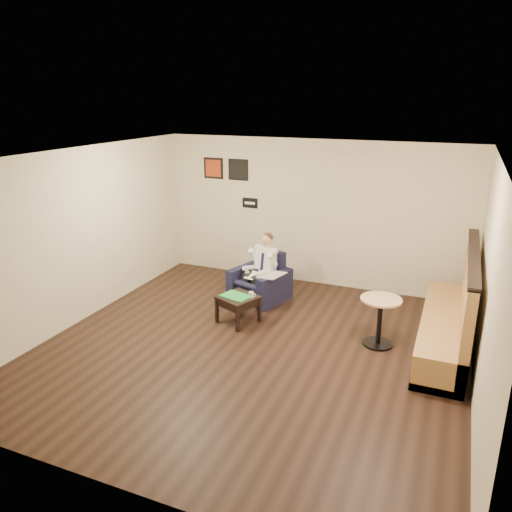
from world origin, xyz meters
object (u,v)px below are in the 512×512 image
at_px(seated_man, 256,271).
at_px(coffee_mug, 251,295).
at_px(armchair, 260,277).
at_px(banquette, 448,301).
at_px(cafe_table, 379,322).
at_px(side_table, 238,309).
at_px(smartphone, 247,294).
at_px(green_folder, 236,296).

relative_size(seated_man, coffee_mug, 12.10).
height_order(armchair, seated_man, seated_man).
relative_size(seated_man, banquette, 0.41).
xyz_separation_m(armchair, seated_man, (-0.03, -0.11, 0.16)).
distance_m(armchair, coffee_mug, 1.02).
height_order(armchair, cafe_table, armchair).
distance_m(side_table, cafe_table, 2.26).
relative_size(seated_man, side_table, 2.09).
height_order(side_table, smartphone, smartphone).
xyz_separation_m(side_table, banquette, (3.15, 0.43, 0.50)).
relative_size(armchair, green_folder, 1.93).
height_order(coffee_mug, banquette, banquette).
bearing_deg(seated_man, banquette, 8.37).
bearing_deg(side_table, banquette, 7.69).
bearing_deg(coffee_mug, green_folder, -168.20).
relative_size(side_table, banquette, 0.19).
xyz_separation_m(green_folder, cafe_table, (2.29, 0.09, -0.08)).
height_order(seated_man, green_folder, seated_man).
distance_m(armchair, side_table, 1.05).
bearing_deg(green_folder, banquette, 7.74).
bearing_deg(coffee_mug, banquette, 7.39).
xyz_separation_m(seated_man, cafe_table, (2.33, -0.84, -0.20)).
distance_m(armchair, green_folder, 1.04).
height_order(green_folder, cafe_table, cafe_table).
bearing_deg(banquette, smartphone, -174.46).
bearing_deg(seated_man, armchair, 90.00).
distance_m(side_table, green_folder, 0.23).
bearing_deg(seated_man, green_folder, -70.39).
distance_m(side_table, smartphone, 0.29).
xyz_separation_m(green_folder, coffee_mug, (0.25, 0.05, 0.04)).
bearing_deg(armchair, banquette, 6.45).
xyz_separation_m(coffee_mug, banquette, (2.94, 0.38, 0.23)).
bearing_deg(green_folder, coffee_mug, 11.80).
bearing_deg(cafe_table, side_table, -177.80).
height_order(side_table, cafe_table, cafe_table).
bearing_deg(armchair, green_folder, -72.42).
distance_m(coffee_mug, smartphone, 0.14).
bearing_deg(coffee_mug, cafe_table, 1.18).
height_order(armchair, side_table, armchair).
bearing_deg(smartphone, cafe_table, 30.72).
distance_m(armchair, banquette, 3.27).
distance_m(seated_man, smartphone, 0.82).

